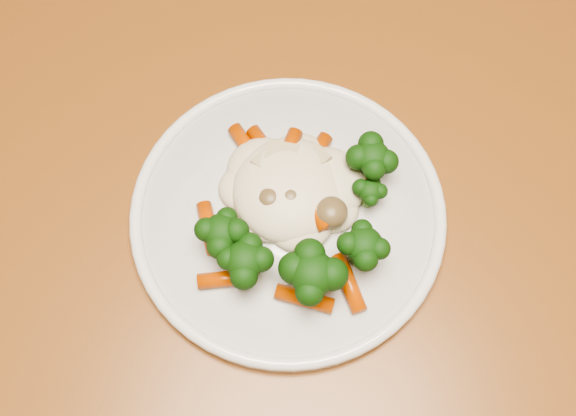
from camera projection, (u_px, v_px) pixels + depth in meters
The scene contains 3 objects.
dining_table at pixel (392, 302), 0.65m from camera, with size 1.28×0.96×0.75m.
plate at pixel (288, 215), 0.57m from camera, with size 0.25×0.25×0.01m, color silver.
meal at pixel (298, 214), 0.54m from camera, with size 0.15×0.16×0.05m.
Camera 1 is at (0.22, -0.05, 1.28)m, focal length 45.00 mm.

